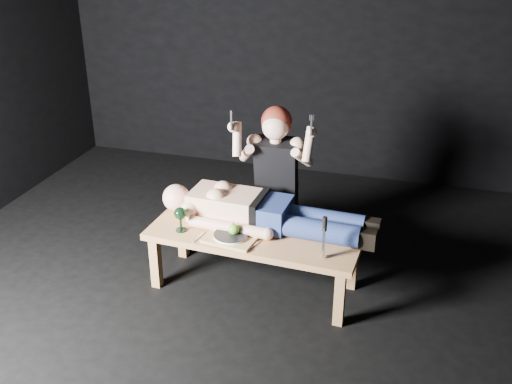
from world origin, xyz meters
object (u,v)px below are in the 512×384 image
at_px(serving_tray, 231,238).
at_px(carving_knife, 324,238).
at_px(table, 254,260).
at_px(kneeling_woman, 278,178).
at_px(lying_man, 267,209).
at_px(goblet, 181,219).

xyz_separation_m(serving_tray, carving_knife, (0.66, -0.06, 0.14)).
distance_m(table, kneeling_woman, 0.70).
bearing_deg(serving_tray, lying_man, 55.32).
bearing_deg(table, carving_knife, -16.86).
relative_size(table, serving_tray, 4.26).
distance_m(kneeling_woman, goblet, 0.87).
bearing_deg(carving_knife, serving_tray, 177.59).
height_order(kneeling_woman, carving_knife, kneeling_woman).
distance_m(kneeling_woman, serving_tray, 0.73).
bearing_deg(goblet, serving_tray, -2.56).
xyz_separation_m(lying_man, goblet, (-0.56, -0.25, -0.04)).
height_order(goblet, carving_knife, carving_knife).
bearing_deg(lying_man, table, -108.51).
height_order(kneeling_woman, goblet, kneeling_woman).
distance_m(lying_man, kneeling_woman, 0.43).
xyz_separation_m(kneeling_woman, goblet, (-0.53, -0.68, -0.10)).
xyz_separation_m(table, serving_tray, (-0.13, -0.13, 0.24)).
relative_size(serving_tray, goblet, 1.93).
relative_size(kneeling_woman, carving_knife, 4.23).
bearing_deg(serving_tray, table, 44.75).
height_order(serving_tray, goblet, goblet).
bearing_deg(kneeling_woman, goblet, -133.02).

